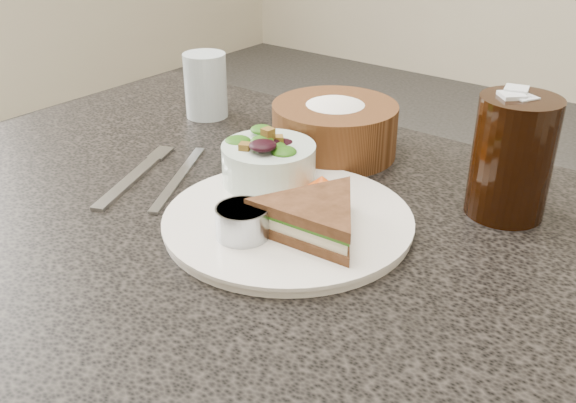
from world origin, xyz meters
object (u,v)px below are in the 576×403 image
(bread_basket, at_px, (335,120))
(water_glass, at_px, (206,85))
(sandwich, at_px, (314,218))
(dressing_ramekin, at_px, (243,222))
(dinner_plate, at_px, (288,221))
(salad_bowl, at_px, (269,157))
(cola_glass, at_px, (513,152))

(bread_basket, relative_size, water_glass, 1.70)
(sandwich, distance_m, dressing_ramekin, 0.07)
(dinner_plate, relative_size, salad_bowl, 2.40)
(salad_bowl, bearing_deg, water_glass, 149.41)
(sandwich, height_order, salad_bowl, salad_bowl)
(dinner_plate, xyz_separation_m, dressing_ramekin, (-0.01, -0.06, 0.02))
(dinner_plate, distance_m, sandwich, 0.05)
(cola_glass, distance_m, water_glass, 0.49)
(salad_bowl, height_order, cola_glass, cola_glass)
(dressing_ramekin, bearing_deg, dinner_plate, 80.13)
(salad_bowl, relative_size, water_glass, 1.13)
(salad_bowl, height_order, water_glass, water_glass)
(water_glass, bearing_deg, salad_bowl, -30.59)
(sandwich, xyz_separation_m, dressing_ramekin, (-0.06, -0.05, -0.00))
(dinner_plate, xyz_separation_m, bread_basket, (-0.07, 0.20, 0.04))
(salad_bowl, distance_m, bread_basket, 0.14)
(water_glass, bearing_deg, sandwich, -30.63)
(salad_bowl, distance_m, water_glass, 0.28)
(salad_bowl, height_order, dressing_ramekin, salad_bowl)
(dinner_plate, xyz_separation_m, water_glass, (-0.32, 0.20, 0.04))
(bread_basket, height_order, water_glass, water_glass)
(dressing_ramekin, bearing_deg, sandwich, 40.75)
(bread_basket, distance_m, water_glass, 0.24)
(dressing_ramekin, bearing_deg, bread_basket, 103.69)
(sandwich, xyz_separation_m, bread_basket, (-0.12, 0.21, 0.02))
(cola_glass, bearing_deg, water_glass, 177.02)
(sandwich, height_order, water_glass, water_glass)
(dressing_ramekin, distance_m, water_glass, 0.40)
(dinner_plate, distance_m, bread_basket, 0.22)
(cola_glass, bearing_deg, sandwich, -124.50)
(salad_bowl, xyz_separation_m, dressing_ramekin, (0.06, -0.12, -0.02))
(dinner_plate, distance_m, dressing_ramekin, 0.07)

